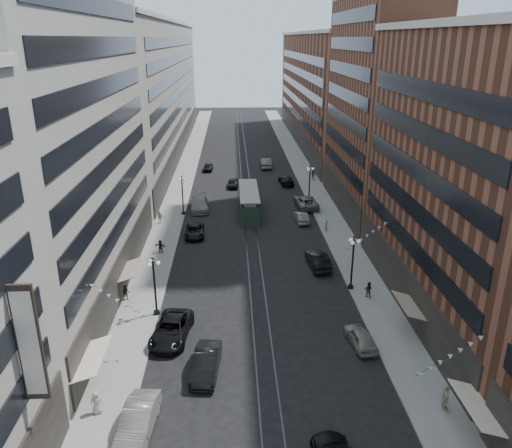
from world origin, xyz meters
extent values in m
plane|color=black|center=(0.00, 60.00, 0.00)|extent=(220.00, 220.00, 0.00)
cube|color=gray|center=(-11.00, 70.00, 0.07)|extent=(4.00, 180.00, 0.15)
cube|color=gray|center=(11.00, 70.00, 0.07)|extent=(4.00, 180.00, 0.15)
cube|color=#2D2D33|center=(-0.70, 70.00, 0.01)|extent=(0.12, 180.00, 0.02)
cube|color=#2D2D33|center=(0.70, 70.00, 0.01)|extent=(0.12, 180.00, 0.02)
cube|color=#9C998B|center=(-17.00, 33.00, 14.00)|extent=(8.00, 36.00, 28.00)
cube|color=#9C998B|center=(-17.00, 96.00, 13.00)|extent=(8.00, 90.00, 26.00)
cube|color=brown|center=(17.00, 28.00, 12.00)|extent=(8.00, 30.00, 24.00)
cube|color=brown|center=(17.00, 56.00, 21.00)|extent=(8.00, 26.00, 42.00)
cube|color=brown|center=(17.00, 105.00, 12.00)|extent=(8.00, 72.00, 24.00)
cylinder|color=black|center=(-9.20, 28.00, 0.30)|extent=(0.56, 0.56, 0.30)
cylinder|color=black|center=(-9.20, 28.00, 2.75)|extent=(0.18, 0.18, 5.20)
sphere|color=black|center=(-9.20, 28.00, 5.55)|extent=(0.24, 0.24, 0.24)
sphere|color=white|center=(-8.75, 28.00, 5.15)|extent=(0.36, 0.36, 0.36)
sphere|color=white|center=(-9.42, 28.39, 5.15)|extent=(0.36, 0.36, 0.36)
sphere|color=white|center=(-9.42, 27.61, 5.15)|extent=(0.36, 0.36, 0.36)
cylinder|color=black|center=(-9.20, 55.00, 0.30)|extent=(0.56, 0.56, 0.30)
cylinder|color=black|center=(-9.20, 55.00, 2.75)|extent=(0.18, 0.18, 5.20)
sphere|color=black|center=(-9.20, 55.00, 5.55)|extent=(0.24, 0.24, 0.24)
sphere|color=white|center=(-8.75, 55.00, 5.15)|extent=(0.36, 0.36, 0.36)
sphere|color=white|center=(-9.42, 55.39, 5.15)|extent=(0.36, 0.36, 0.36)
sphere|color=white|center=(-9.42, 54.61, 5.15)|extent=(0.36, 0.36, 0.36)
cylinder|color=black|center=(9.20, 32.00, 0.30)|extent=(0.56, 0.56, 0.30)
cylinder|color=black|center=(9.20, 32.00, 2.75)|extent=(0.18, 0.18, 5.20)
sphere|color=black|center=(9.20, 32.00, 5.55)|extent=(0.24, 0.24, 0.24)
sphere|color=white|center=(9.65, 32.00, 5.15)|extent=(0.36, 0.36, 0.36)
sphere|color=white|center=(8.97, 32.39, 5.15)|extent=(0.36, 0.36, 0.36)
sphere|color=white|center=(8.97, 31.61, 5.15)|extent=(0.36, 0.36, 0.36)
cylinder|color=black|center=(9.20, 60.00, 0.30)|extent=(0.56, 0.56, 0.30)
cylinder|color=black|center=(9.20, 60.00, 2.75)|extent=(0.18, 0.18, 5.20)
sphere|color=black|center=(9.20, 60.00, 5.55)|extent=(0.24, 0.24, 0.24)
sphere|color=white|center=(9.65, 60.00, 5.15)|extent=(0.36, 0.36, 0.36)
sphere|color=white|center=(8.97, 60.39, 5.15)|extent=(0.36, 0.36, 0.36)
sphere|color=white|center=(8.97, 59.61, 5.15)|extent=(0.36, 0.36, 0.36)
cube|color=#203327|center=(0.00, 55.75, 1.26)|extent=(2.42, 11.63, 2.52)
cube|color=gray|center=(0.00, 55.75, 2.81)|extent=(1.55, 10.66, 0.58)
cube|color=gray|center=(0.00, 55.75, 3.20)|extent=(2.62, 11.83, 0.15)
cylinder|color=black|center=(0.00, 51.38, 0.34)|extent=(2.23, 0.68, 0.68)
cylinder|color=black|center=(0.00, 60.11, 0.34)|extent=(2.23, 0.68, 0.68)
imported|color=gray|center=(-8.40, 13.83, 0.87)|extent=(2.33, 5.45, 1.75)
imported|color=black|center=(-7.45, 24.29, 0.84)|extent=(3.51, 6.31, 1.67)
imported|color=gray|center=(7.84, 22.54, 0.73)|extent=(2.18, 4.44, 1.46)
imported|color=black|center=(-4.40, 19.60, 0.85)|extent=(2.28, 5.30, 1.70)
imported|color=#B3A594|center=(-11.36, 15.56, 0.98)|extent=(0.84, 0.51, 1.66)
imported|color=black|center=(-12.41, 30.68, 0.90)|extent=(0.76, 0.45, 1.50)
imported|color=#BBB29B|center=(11.54, 14.81, 1.07)|extent=(0.62, 1.14, 1.85)
imported|color=black|center=(-7.10, 46.96, 0.70)|extent=(2.49, 5.10, 1.40)
imported|color=gray|center=(-7.06, 57.20, 0.89)|extent=(2.87, 6.30, 1.79)
imported|color=black|center=(-6.80, 79.80, 0.70)|extent=(1.80, 4.19, 1.41)
imported|color=black|center=(6.80, 37.15, 0.85)|extent=(2.23, 5.27, 1.69)
imported|color=slate|center=(8.40, 57.41, 0.87)|extent=(3.25, 6.41, 1.74)
imported|color=black|center=(6.80, 69.89, 0.75)|extent=(2.46, 5.32, 1.51)
imported|color=black|center=(-2.20, 68.53, 0.72)|extent=(1.88, 4.30, 1.44)
imported|color=#646158|center=(4.11, 81.55, 0.90)|extent=(1.94, 5.45, 1.79)
imported|color=black|center=(-10.64, 41.75, 0.90)|extent=(1.44, 0.92, 1.51)
imported|color=#AFA391|center=(-11.99, 51.47, 1.04)|extent=(1.08, 0.56, 1.78)
imported|color=black|center=(10.43, 30.18, 0.93)|extent=(0.87, 0.73, 1.56)
imported|color=#9B9780|center=(9.50, 47.33, 0.96)|extent=(0.70, 0.64, 1.61)
imported|color=black|center=(11.70, 72.02, 1.10)|extent=(1.30, 0.70, 1.90)
imported|color=slate|center=(6.90, 51.33, 0.69)|extent=(1.68, 4.27, 1.38)
camera|label=1|loc=(-2.21, -11.28, 23.27)|focal=35.00mm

